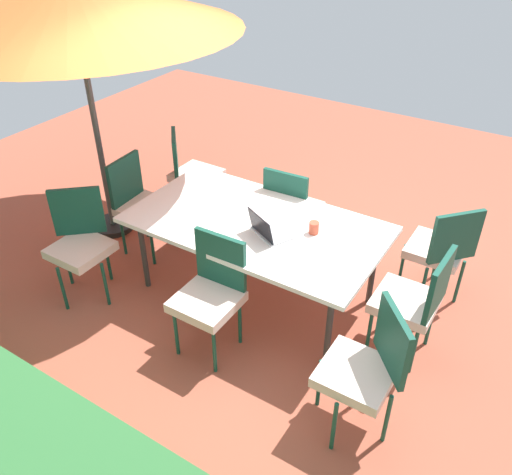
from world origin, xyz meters
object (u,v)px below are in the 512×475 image
(chair_west, at_px, (415,299))
(chair_southeast, at_px, (191,171))
(chair_northwest, at_px, (366,366))
(chair_southwest, at_px, (441,247))
(dining_table, at_px, (256,227))
(patio_umbrella, at_px, (73,3))
(chair_south, at_px, (291,207))
(chair_northeast, at_px, (80,240))
(chair_north, at_px, (211,291))
(cup, at_px, (314,228))
(laptop, at_px, (268,230))
(chair_east, at_px, (140,201))

(chair_west, height_order, chair_southeast, same)
(chair_southeast, bearing_deg, chair_northwest, -160.71)
(chair_southwest, bearing_deg, dining_table, -17.63)
(patio_umbrella, distance_m, chair_south, 2.61)
(chair_northeast, bearing_deg, dining_table, -12.03)
(chair_north, bearing_deg, dining_table, 91.86)
(cup, bearing_deg, chair_southeast, -20.55)
(chair_north, bearing_deg, chair_southeast, 130.88)
(chair_northwest, distance_m, chair_northeast, 2.67)
(chair_northwest, xyz_separation_m, cup, (0.85, -0.90, 0.27))
(chair_southwest, bearing_deg, chair_north, 0.86)
(chair_north, bearing_deg, chair_southwest, 47.31)
(chair_north, relative_size, chair_northeast, 1.00)
(dining_table, bearing_deg, laptop, 148.05)
(chair_west, bearing_deg, dining_table, -86.44)
(dining_table, bearing_deg, chair_east, -0.48)
(dining_table, bearing_deg, chair_southwest, -149.70)
(chair_west, xyz_separation_m, chair_south, (1.43, -0.68, 0.00))
(chair_southwest, xyz_separation_m, laptop, (1.18, 0.91, 0.27))
(chair_north, xyz_separation_m, cup, (-0.44, -0.83, 0.27))
(patio_umbrella, bearing_deg, chair_northwest, 164.57)
(chair_west, xyz_separation_m, chair_southwest, (0.02, -0.77, 0.00))
(chair_east, distance_m, cup, 1.85)
(chair_southeast, bearing_deg, chair_east, 138.95)
(chair_northwest, distance_m, cup, 1.27)
(chair_west, relative_size, chair_north, 1.00)
(patio_umbrella, bearing_deg, chair_southeast, -129.81)
(chair_southwest, distance_m, chair_north, 2.01)
(chair_northwest, bearing_deg, chair_northeast, -132.13)
(patio_umbrella, relative_size, cup, 29.21)
(chair_east, height_order, chair_northwest, same)
(chair_east, bearing_deg, laptop, -98.69)
(chair_southwest, xyz_separation_m, chair_northeast, (2.69, 1.56, 0.00))
(chair_southeast, relative_size, laptop, 2.47)
(chair_west, distance_m, chair_northwest, 0.81)
(patio_umbrella, bearing_deg, chair_south, -162.10)
(chair_southwest, bearing_deg, laptop, -10.25)
(chair_northeast, bearing_deg, chair_north, -39.77)
(chair_northwest, bearing_deg, chair_southeast, -162.28)
(chair_south, bearing_deg, chair_southwest, -179.77)
(dining_table, distance_m, chair_northeast, 1.54)
(chair_south, bearing_deg, patio_umbrella, 14.49)
(patio_umbrella, bearing_deg, chair_northeast, 123.25)
(dining_table, distance_m, laptop, 0.24)
(chair_southeast, bearing_deg, chair_north, -177.73)
(chair_east, relative_size, chair_southeast, 1.00)
(dining_table, distance_m, chair_southwest, 1.59)
(laptop, bearing_deg, dining_table, -5.36)
(chair_northwest, bearing_deg, chair_west, 134.67)
(chair_southwest, height_order, chair_north, same)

